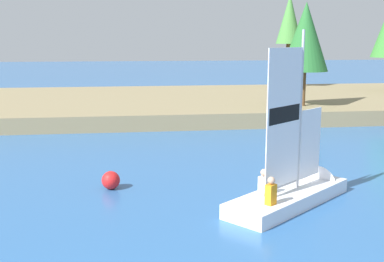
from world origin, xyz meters
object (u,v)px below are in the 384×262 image
Objects in this scene: channel_buoy at (111,180)px; shoreline_tree_centre at (289,20)px; shoreline_tree_midleft at (305,37)px; sailboat at (304,186)px.

shoreline_tree_centre is at bearing 59.56° from channel_buoy.
shoreline_tree_centre reaches higher than shoreline_tree_midleft.
shoreline_tree_midleft is 15.33m from sailboat.
channel_buoy is at bearing -131.62° from shoreline_tree_midleft.
shoreline_tree_centre is 27.02m from channel_buoy.
shoreline_tree_midleft is 10.98m from shoreline_tree_centre.
shoreline_tree_midleft is at bearing 48.38° from channel_buoy.
sailboat is 9.22× the size of channel_buoy.
shoreline_tree_centre is 12.51× the size of channel_buoy.
channel_buoy is at bearing -120.44° from shoreline_tree_centre.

